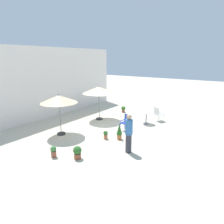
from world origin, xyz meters
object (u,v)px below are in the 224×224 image
Objects in this scene: potted_plant_1 at (123,109)px; potted_plant_4 at (119,131)px; patio_umbrella_0 at (99,90)px; patio_umbrella_1 at (59,99)px; cafe_table_0 at (146,116)px; potted_plant_3 at (53,151)px; potted_plant_0 at (106,135)px; patio_chair_0 at (126,121)px; potted_plant_2 at (77,152)px; standing_person at (129,133)px; patio_chair_1 at (158,113)px.

potted_plant_1 is 5.14m from potted_plant_4.
patio_umbrella_0 is 2.97m from potted_plant_1.
patio_umbrella_1 is at bearing 176.79° from potted_plant_1.
potted_plant_3 is (-6.10, 1.18, -0.25)m from cafe_table_0.
potted_plant_0 is at bearing 170.03° from cafe_table_0.
patio_chair_0 is 4.50m from potted_plant_3.
potted_plant_2 is 2.65m from potted_plant_4.
cafe_table_0 is 0.82× the size of patio_chair_0.
patio_umbrella_1 reaches higher than potted_plant_3.
standing_person reaches higher than potted_plant_2.
patio_chair_1 is at bearing -100.42° from potted_plant_1.
patio_chair_1 reaches higher than cafe_table_0.
patio_umbrella_0 is 2.97m from patio_chair_0.
potted_plant_1 is at bearing 29.93° from potted_plant_4.
patio_chair_0 is at bearing -105.81° from patio_umbrella_0.
patio_umbrella_0 reaches higher than standing_person.
patio_umbrella_1 is 2.96m from potted_plant_0.
standing_person is (-0.94, -1.09, 0.43)m from potted_plant_4.
patio_chair_1 is at bearing -23.22° from cafe_table_0.
patio_chair_0 is 1.39m from potted_plant_4.
potted_plant_0 is at bearing 167.06° from patio_chair_1.
potted_plant_2 is at bearing -162.16° from potted_plant_1.
potted_plant_2 is at bearing -150.60° from patio_umbrella_0.
patio_chair_0 is 1.91× the size of potted_plant_1.
potted_plant_2 reaches higher than potted_plant_3.
potted_plant_2 is (-6.54, 0.67, -0.24)m from patio_chair_1.
potted_plant_0 is at bearing -69.15° from patio_umbrella_1.
patio_chair_0 reaches higher than potted_plant_4.
patio_umbrella_0 is at bearing 55.06° from potted_plant_4.
patio_umbrella_0 is 3.75m from potted_plant_0.
potted_plant_1 is 7.68m from potted_plant_3.
patio_umbrella_0 reaches higher than potted_plant_0.
patio_chair_1 is 1.95× the size of potted_plant_1.
cafe_table_0 reaches higher than potted_plant_1.
potted_plant_2 is 0.66× the size of potted_plant_4.
patio_chair_1 is at bearing -12.94° from potted_plant_0.
patio_umbrella_1 is 3.81m from patio_chair_0.
potted_plant_3 is 0.29× the size of standing_person.
cafe_table_0 is at bearing -71.64° from patio_umbrella_0.
patio_umbrella_1 is 5.05× the size of potted_plant_0.
standing_person is at bearing -171.82° from patio_chair_1.
standing_person reaches higher than potted_plant_1.
patio_umbrella_0 reaches higher than potted_plant_2.
potted_plant_2 is (-2.28, -0.30, 0.06)m from potted_plant_0.
patio_chair_1 is (0.91, -0.39, 0.02)m from cafe_table_0.
patio_chair_1 reaches higher than potted_plant_4.
patio_umbrella_1 reaches higher than potted_plant_0.
patio_chair_0 is at bearing 166.22° from cafe_table_0.
potted_plant_3 is at bearing -137.66° from patio_umbrella_1.
patio_umbrella_0 is 5.10m from standing_person.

